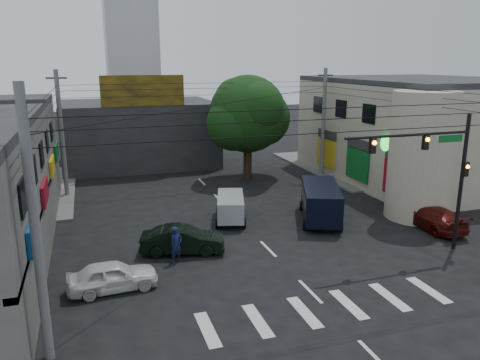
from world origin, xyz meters
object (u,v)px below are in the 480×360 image
traffic_gantry (437,162)px  dark_sedan (183,240)px  navy_van (320,203)px  silver_minivan (231,209)px  utility_pole_near_left (35,230)px  utility_pole_far_left (62,135)px  street_tree (248,114)px  traffic_officer (176,245)px  white_compact (113,276)px  maroon_sedan (432,217)px  utility_pole_far_right (323,123)px

traffic_gantry → dark_sedan: size_ratio=1.58×
navy_van → silver_minivan: bearing=96.2°
utility_pole_near_left → utility_pole_far_left: bearing=90.0°
street_tree → traffic_gantry: size_ratio=1.21×
dark_sedan → traffic_officer: 1.22m
white_compact → navy_van: size_ratio=0.67×
silver_minivan → maroon_sedan: bearing=-97.7°
traffic_gantry → silver_minivan: (-8.41, 7.96, -4.01)m
utility_pole_far_right → maroon_sedan: 14.58m
street_tree → maroon_sedan: 17.07m
navy_van → white_compact: bearing=135.7°
silver_minivan → navy_van: (5.41, -1.60, 0.30)m
street_tree → utility_pole_near_left: 25.95m
traffic_gantry → street_tree: bearing=102.0°
utility_pole_far_left → silver_minivan: 13.94m
utility_pole_far_left → traffic_gantry: bearing=-42.9°
white_compact → traffic_officer: bearing=-61.3°
navy_van → traffic_officer: (-9.78, -3.51, -0.19)m
utility_pole_near_left → white_compact: bearing=61.5°
traffic_gantry → utility_pole_far_right: (2.68, 17.00, -0.23)m
traffic_gantry → white_compact: (-15.97, 0.84, -4.17)m
traffic_gantry → utility_pole_near_left: (-18.32, -3.50, -0.23)m
utility_pole_near_left → utility_pole_far_left: size_ratio=1.00×
navy_van → traffic_officer: navy_van is taller
traffic_officer → navy_van: bearing=-7.8°
utility_pole_near_left → traffic_gantry: bearing=10.8°
traffic_gantry → white_compact: traffic_gantry is taller
maroon_sedan → utility_pole_near_left: bearing=17.4°
utility_pole_far_left → maroon_sedan: utility_pole_far_left is taller
traffic_gantry → silver_minivan: bearing=136.6°
silver_minivan → navy_van: bearing=-89.9°
traffic_officer → dark_sedan: bearing=36.5°
utility_pole_near_left → utility_pole_far_right: bearing=44.3°
maroon_sedan → silver_minivan: size_ratio=1.15×
white_compact → navy_van: 14.10m
traffic_gantry → dark_sedan: bearing=162.2°
dark_sedan → maroon_sedan: dark_sedan is taller
maroon_sedan → silver_minivan: 12.16m
street_tree → dark_sedan: (-8.44, -14.07, -4.76)m
white_compact → navy_van: bearing=-70.5°
street_tree → dark_sedan: street_tree is taller
white_compact → traffic_officer: (3.19, 2.01, 0.27)m
silver_minivan → utility_pole_near_left: bearing=155.7°
silver_minivan → traffic_officer: (-4.37, -5.11, 0.11)m
white_compact → maroon_sedan: bearing=-87.1°
utility_pole_far_right → dark_sedan: (-14.94, -13.07, -3.89)m
white_compact → traffic_officer: traffic_officer is taller
utility_pole_far_left → traffic_officer: utility_pole_far_left is taller
white_compact → silver_minivan: size_ratio=0.97×
utility_pole_near_left → navy_van: size_ratio=1.55×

